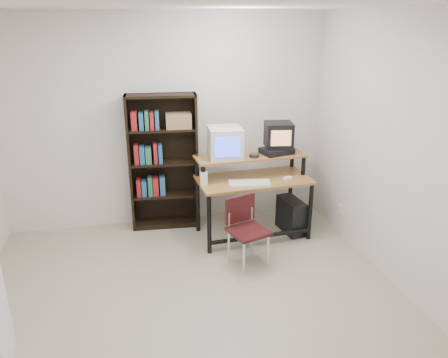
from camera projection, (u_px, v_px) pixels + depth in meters
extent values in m
cube|color=#A59F89|center=(196.00, 310.00, 3.98)|extent=(4.00, 4.00, 0.01)
cube|color=white|center=(188.00, 3.00, 3.09)|extent=(4.00, 4.00, 0.01)
cube|color=beige|center=(167.00, 122.00, 5.36)|extent=(4.00, 0.01, 2.60)
cube|color=beige|center=(271.00, 344.00, 1.70)|extent=(4.00, 0.01, 2.60)
cube|color=beige|center=(411.00, 159.00, 3.95)|extent=(0.01, 4.00, 2.60)
cube|color=#9B6832|center=(254.00, 180.00, 5.13)|extent=(1.35, 0.73, 0.03)
cube|color=#9B6832|center=(250.00, 156.00, 5.16)|extent=(1.33, 0.47, 0.02)
cylinder|color=black|center=(209.00, 224.00, 4.83)|extent=(0.05, 0.05, 0.72)
cylinder|color=black|center=(310.00, 211.00, 5.15)|extent=(0.05, 0.05, 0.72)
cylinder|color=black|center=(198.00, 194.00, 5.31)|extent=(0.05, 0.05, 0.98)
cylinder|color=black|center=(291.00, 184.00, 5.62)|extent=(0.05, 0.05, 0.98)
cylinder|color=black|center=(261.00, 236.00, 5.07)|extent=(1.23, 0.12, 0.05)
cube|color=beige|center=(225.00, 143.00, 5.04)|extent=(0.41, 0.41, 0.36)
cube|color=blue|center=(228.00, 147.00, 4.86)|extent=(0.28, 0.03, 0.23)
cube|color=black|center=(276.00, 151.00, 5.21)|extent=(0.42, 0.35, 0.08)
cube|color=black|center=(279.00, 135.00, 5.19)|extent=(0.36, 0.35, 0.30)
cube|color=tan|center=(281.00, 138.00, 5.04)|extent=(0.23, 0.05, 0.18)
cylinder|color=#26262B|center=(254.00, 156.00, 5.08)|extent=(0.13, 0.13, 0.05)
cube|color=beige|center=(249.00, 184.00, 4.95)|extent=(0.50, 0.28, 0.03)
cube|color=black|center=(286.00, 180.00, 5.11)|extent=(0.25, 0.21, 0.01)
cube|color=white|center=(288.00, 178.00, 5.11)|extent=(0.11, 0.09, 0.03)
cube|color=beige|center=(204.00, 179.00, 4.91)|extent=(0.09, 0.08, 0.17)
cube|color=black|center=(291.00, 215.00, 5.40)|extent=(0.26, 0.47, 0.42)
cube|color=black|center=(248.00, 231.00, 4.58)|extent=(0.47, 0.47, 0.04)
cube|color=black|center=(240.00, 209.00, 4.65)|extent=(0.35, 0.14, 0.30)
cylinder|color=silver|center=(244.00, 259.00, 4.46)|extent=(0.02, 0.02, 0.38)
cylinder|color=silver|center=(268.00, 252.00, 4.60)|extent=(0.02, 0.02, 0.38)
cylinder|color=silver|center=(229.00, 247.00, 4.70)|extent=(0.02, 0.02, 0.38)
cylinder|color=silver|center=(252.00, 240.00, 4.84)|extent=(0.02, 0.02, 0.38)
cube|color=black|center=(130.00, 164.00, 5.29)|extent=(0.05, 0.28, 1.67)
cube|color=black|center=(196.00, 161.00, 5.41)|extent=(0.05, 0.28, 1.67)
cube|color=black|center=(164.00, 160.00, 5.47)|extent=(0.84, 0.08, 1.67)
cube|color=black|center=(160.00, 95.00, 5.07)|extent=(0.86, 0.34, 0.03)
cube|color=black|center=(167.00, 222.00, 5.63)|extent=(0.86, 0.34, 0.06)
cube|color=black|center=(165.00, 194.00, 5.50)|extent=(0.79, 0.32, 0.03)
cube|color=black|center=(164.00, 163.00, 5.35)|extent=(0.79, 0.32, 0.02)
cube|color=black|center=(162.00, 129.00, 5.21)|extent=(0.79, 0.32, 0.02)
cube|color=brown|center=(179.00, 120.00, 5.20)|extent=(0.31, 0.23, 0.18)
cube|color=beige|center=(340.00, 210.00, 5.34)|extent=(0.02, 0.08, 0.12)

